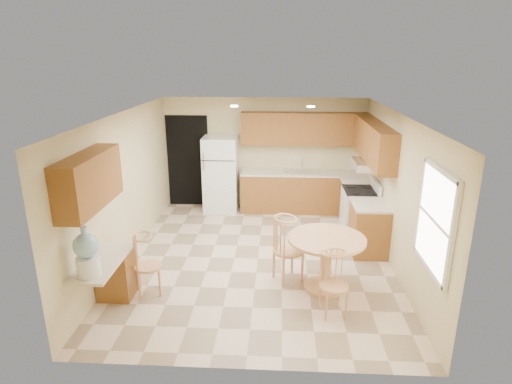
# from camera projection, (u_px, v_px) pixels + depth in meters

# --- Properties ---
(floor) EXTENTS (5.50, 5.50, 0.00)m
(floor) POSITION_uv_depth(u_px,v_px,m) (258.00, 259.00, 7.45)
(floor) COLOR beige
(floor) RESTS_ON ground
(ceiling) EXTENTS (4.50, 5.50, 0.02)m
(ceiling) POSITION_uv_depth(u_px,v_px,m) (258.00, 114.00, 6.68)
(ceiling) COLOR white
(ceiling) RESTS_ON wall_back
(wall_back) EXTENTS (4.50, 0.02, 2.50)m
(wall_back) POSITION_uv_depth(u_px,v_px,m) (264.00, 154.00, 9.68)
(wall_back) COLOR beige
(wall_back) RESTS_ON floor
(wall_front) EXTENTS (4.50, 0.02, 2.50)m
(wall_front) POSITION_uv_depth(u_px,v_px,m) (245.00, 270.00, 4.45)
(wall_front) COLOR beige
(wall_front) RESTS_ON floor
(wall_left) EXTENTS (0.02, 5.50, 2.50)m
(wall_left) POSITION_uv_depth(u_px,v_px,m) (125.00, 188.00, 7.18)
(wall_left) COLOR beige
(wall_left) RESTS_ON floor
(wall_right) EXTENTS (0.02, 5.50, 2.50)m
(wall_right) POSITION_uv_depth(u_px,v_px,m) (396.00, 193.00, 6.95)
(wall_right) COLOR beige
(wall_right) RESTS_ON floor
(doorway) EXTENTS (0.90, 0.02, 2.10)m
(doorway) POSITION_uv_depth(u_px,v_px,m) (188.00, 161.00, 9.82)
(doorway) COLOR black
(doorway) RESTS_ON floor
(base_cab_back) EXTENTS (2.75, 0.60, 0.87)m
(base_cab_back) POSITION_uv_depth(u_px,v_px,m) (302.00, 192.00, 9.60)
(base_cab_back) COLOR brown
(base_cab_back) RESTS_ON floor
(counter_back) EXTENTS (2.75, 0.63, 0.04)m
(counter_back) POSITION_uv_depth(u_px,v_px,m) (303.00, 173.00, 9.46)
(counter_back) COLOR beige
(counter_back) RESTS_ON base_cab_back
(base_cab_right_a) EXTENTS (0.60, 0.59, 0.87)m
(base_cab_right_a) POSITION_uv_depth(u_px,v_px,m) (355.00, 202.00, 8.97)
(base_cab_right_a) COLOR brown
(base_cab_right_a) RESTS_ON floor
(counter_right_a) EXTENTS (0.63, 0.59, 0.04)m
(counter_right_a) POSITION_uv_depth(u_px,v_px,m) (357.00, 181.00, 8.83)
(counter_right_a) COLOR beige
(counter_right_a) RESTS_ON base_cab_right_a
(base_cab_right_b) EXTENTS (0.60, 0.80, 0.87)m
(base_cab_right_b) POSITION_uv_depth(u_px,v_px,m) (369.00, 229.00, 7.59)
(base_cab_right_b) COLOR brown
(base_cab_right_b) RESTS_ON floor
(counter_right_b) EXTENTS (0.63, 0.80, 0.04)m
(counter_right_b) POSITION_uv_depth(u_px,v_px,m) (371.00, 205.00, 7.45)
(counter_right_b) COLOR beige
(counter_right_b) RESTS_ON base_cab_right_b
(upper_cab_back) EXTENTS (2.75, 0.33, 0.70)m
(upper_cab_back) POSITION_uv_depth(u_px,v_px,m) (304.00, 129.00, 9.29)
(upper_cab_back) COLOR brown
(upper_cab_back) RESTS_ON wall_back
(upper_cab_right) EXTENTS (0.33, 2.42, 0.70)m
(upper_cab_right) POSITION_uv_depth(u_px,v_px,m) (374.00, 142.00, 7.92)
(upper_cab_right) COLOR brown
(upper_cab_right) RESTS_ON wall_right
(upper_cab_left) EXTENTS (0.33, 1.40, 0.70)m
(upper_cab_left) POSITION_uv_depth(u_px,v_px,m) (89.00, 181.00, 5.47)
(upper_cab_left) COLOR brown
(upper_cab_left) RESTS_ON wall_left
(sink) EXTENTS (0.78, 0.44, 0.01)m
(sink) POSITION_uv_depth(u_px,v_px,m) (302.00, 172.00, 9.45)
(sink) COLOR silver
(sink) RESTS_ON counter_back
(range_hood) EXTENTS (0.50, 0.76, 0.14)m
(range_hood) POSITION_uv_depth(u_px,v_px,m) (367.00, 164.00, 8.03)
(range_hood) COLOR silver
(range_hood) RESTS_ON upper_cab_right
(desk_pedestal) EXTENTS (0.48, 0.42, 0.72)m
(desk_pedestal) POSITION_uv_depth(u_px,v_px,m) (116.00, 274.00, 6.19)
(desk_pedestal) COLOR brown
(desk_pedestal) RESTS_ON floor
(desk_top) EXTENTS (0.50, 1.20, 0.04)m
(desk_top) POSITION_uv_depth(u_px,v_px,m) (102.00, 262.00, 5.71)
(desk_top) COLOR beige
(desk_top) RESTS_ON desk_pedestal
(window) EXTENTS (0.06, 1.12, 1.30)m
(window) POSITION_uv_depth(u_px,v_px,m) (436.00, 220.00, 5.11)
(window) COLOR white
(window) RESTS_ON wall_right
(can_light_a) EXTENTS (0.14, 0.14, 0.02)m
(can_light_a) POSITION_uv_depth(u_px,v_px,m) (234.00, 106.00, 7.85)
(can_light_a) COLOR white
(can_light_a) RESTS_ON ceiling
(can_light_b) EXTENTS (0.14, 0.14, 0.02)m
(can_light_b) POSITION_uv_depth(u_px,v_px,m) (311.00, 107.00, 7.78)
(can_light_b) COLOR white
(can_light_b) RESTS_ON ceiling
(refrigerator) EXTENTS (0.74, 0.72, 1.68)m
(refrigerator) POSITION_uv_depth(u_px,v_px,m) (221.00, 174.00, 9.52)
(refrigerator) COLOR white
(refrigerator) RESTS_ON floor
(stove) EXTENTS (0.65, 0.76, 1.09)m
(stove) POSITION_uv_depth(u_px,v_px,m) (360.00, 212.00, 8.32)
(stove) COLOR white
(stove) RESTS_ON floor
(dining_table) EXTENTS (1.14, 1.14, 0.85)m
(dining_table) POSITION_uv_depth(u_px,v_px,m) (326.00, 256.00, 6.32)
(dining_table) COLOR tan
(dining_table) RESTS_ON floor
(chair_table_a) EXTENTS (0.46, 0.59, 1.05)m
(chair_table_a) POSITION_uv_depth(u_px,v_px,m) (289.00, 245.00, 6.47)
(chair_table_a) COLOR tan
(chair_table_a) RESTS_ON floor
(chair_table_b) EXTENTS (0.40, 0.42, 0.90)m
(chair_table_b) POSITION_uv_depth(u_px,v_px,m) (335.00, 281.00, 5.62)
(chair_table_b) COLOR tan
(chair_table_b) RESTS_ON floor
(chair_desk) EXTENTS (0.41, 0.53, 0.92)m
(chair_desk) POSITION_uv_depth(u_px,v_px,m) (146.00, 261.00, 6.13)
(chair_desk) COLOR tan
(chair_desk) RESTS_ON floor
(water_crock) EXTENTS (0.31, 0.31, 0.65)m
(water_crock) POSITION_uv_depth(u_px,v_px,m) (87.00, 254.00, 5.25)
(water_crock) COLOR white
(water_crock) RESTS_ON desk_top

